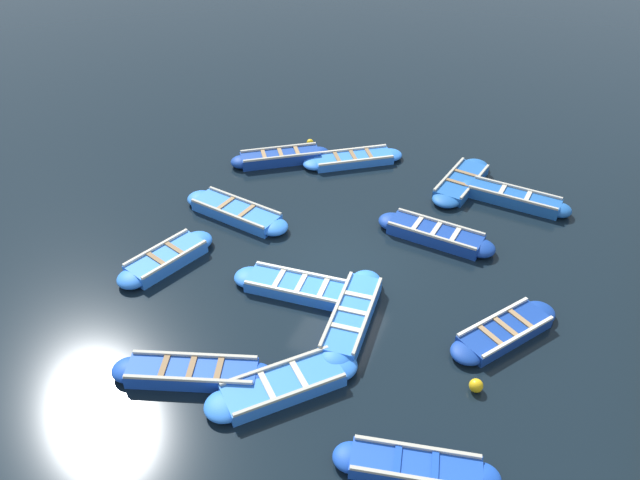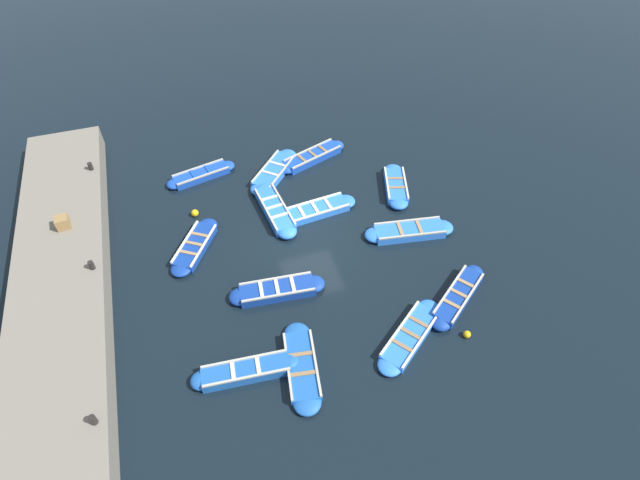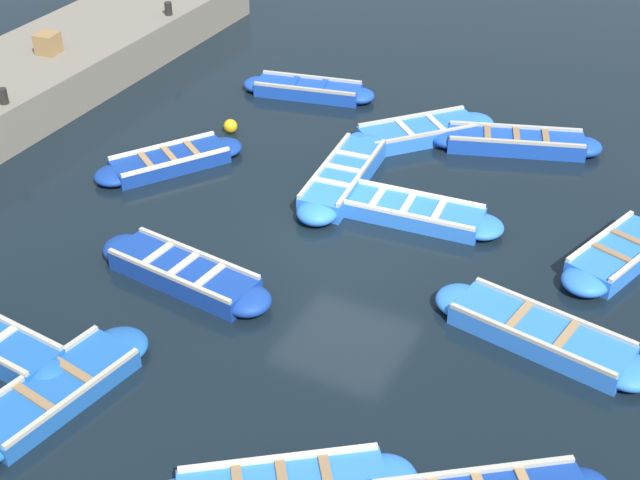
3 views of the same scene
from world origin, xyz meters
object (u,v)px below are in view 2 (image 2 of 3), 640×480
boat_inner_gap (409,231)px  boat_stern_in (274,171)px  boat_near_quay (201,175)px  boat_bow_out (458,296)px  boat_alongside (275,210)px  bollard_mid_north (91,265)px  wooden_crate (62,222)px  boat_outer_right (246,371)px  boat_end_of_row (195,246)px  boat_tucked (277,290)px  boat_outer_left (410,336)px  boat_broadside (396,186)px  buoy_orange_near (467,334)px  boat_centre (312,157)px  buoy_yellow_far (195,213)px  boat_far_corner (315,210)px  boat_drifting (302,366)px  bollard_north (90,166)px  bollard_mid_south (93,420)px

boat_inner_gap → boat_stern_in: bearing=-52.0°
boat_near_quay → boat_bow_out: bearing=128.3°
boat_alongside → boat_stern_in: bearing=-103.6°
bollard_mid_north → boat_bow_out: bearing=159.3°
wooden_crate → boat_outer_right: bearing=124.8°
boat_end_of_row → boat_tucked: size_ratio=0.87×
boat_outer_left → wooden_crate: bearing=-36.6°
boat_outer_right → boat_near_quay: 10.86m
boat_broadside → buoy_orange_near: size_ratio=12.27×
boat_centre → buoy_yellow_far: size_ratio=11.85×
boat_end_of_row → boat_outer_left: (-6.62, 6.68, -0.01)m
boat_bow_out → boat_outer_left: 2.64m
boat_bow_out → boat_alongside: boat_alongside is taller
boat_broadside → boat_far_corner: size_ratio=0.84×
boat_bow_out → boat_far_corner: 7.22m
boat_drifting → boat_stern_in: (-1.70, -10.39, 0.01)m
boat_stern_in → boat_alongside: size_ratio=0.88×
boat_drifting → boat_tucked: size_ratio=0.97×
boat_outer_right → buoy_yellow_far: size_ratio=11.52×
boat_alongside → wooden_crate: wooden_crate is taller
boat_stern_in → boat_outer_left: 10.67m
boat_broadside → boat_outer_right: 11.24m
buoy_yellow_far → boat_outer_left: bearing=126.1°
buoy_yellow_far → boat_alongside: bearing=164.6°
boat_centre → boat_broadside: 4.50m
boat_tucked → boat_near_quay: 8.06m
bollard_mid_north → boat_outer_left: bearing=150.6°
boat_outer_left → buoy_orange_near: size_ratio=12.97×
boat_end_of_row → boat_near_quay: 4.68m
boat_outer_left → bollard_north: bearing=-49.3°
boat_broadside → boat_bow_out: bearing=86.6°
boat_centre → wooden_crate: 11.55m
bollard_north → boat_near_quay: bearing=170.8°
boat_broadside → boat_alongside: bearing=-1.4°
boat_tucked → boat_far_corner: size_ratio=0.95×
boat_outer_right → boat_bow_out: bearing=-175.9°
boat_near_quay → boat_broadside: bearing=156.7°
bollard_mid_south → bollard_north: bearing=-90.0°
boat_outer_right → bollard_mid_south: size_ratio=10.67×
boat_end_of_row → wooden_crate: wooden_crate is taller
boat_centre → bollard_north: bearing=-6.0°
boat_broadside → boat_near_quay: boat_broadside is taller
boat_far_corner → buoy_yellow_far: bearing=-16.2°
boat_outer_right → boat_outer_left: boat_outer_right is taller
boat_end_of_row → boat_alongside: boat_alongside is taller
boat_end_of_row → bollard_mid_north: (3.74, 0.84, 1.08)m
boat_tucked → boat_near_quay: boat_tucked is taller
boat_centre → wooden_crate: wooden_crate is taller
boat_bow_out → wooden_crate: (13.86, -7.48, 1.12)m
boat_centre → boat_bow_out: 10.29m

